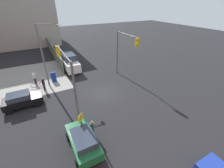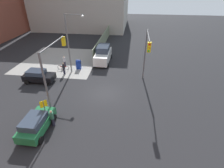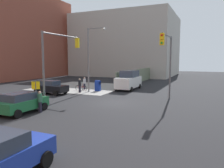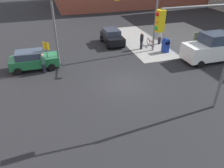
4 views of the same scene
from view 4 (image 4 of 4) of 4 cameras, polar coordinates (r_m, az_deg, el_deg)
The scene contains 14 objects.
ground_plane at distance 16.79m, azimuth 3.43°, elevation 0.04°, with size 120.00×120.00×0.00m, color black.
sidewalk_corner at distance 27.98m, azimuth 14.67°, elevation 11.62°, with size 12.00×12.00×0.01m, color gray.
traffic_signal_nw_corner at distance 18.69m, azimuth -8.35°, elevation 18.17°, with size 5.60×0.36×6.50m.
traffic_signal_se_corner at distance 12.60m, azimuth 23.01°, elevation 10.24°, with size 4.96×0.36×6.50m.
street_lamp_corner at distance 21.98m, azimuth 12.04°, elevation 19.77°, with size 0.71×2.66×8.00m.
warning_sign_two_way at distance 19.35m, azimuth -16.70°, elevation 8.35°, with size 0.48×0.48×2.40m.
mailbox_blue at distance 23.11m, azimuth 13.85°, elevation 9.90°, with size 0.56×0.64×1.43m.
sedan_green at distance 19.97m, azimuth -19.88°, elevation 6.00°, with size 4.00×2.02×1.62m.
hatchback_black at distance 24.79m, azimuth 0.01°, elevation 12.29°, with size 2.02×3.86×1.62m.
van_white_delivery at distance 22.30m, azimuth 25.00°, elevation 8.63°, with size 5.40×2.32×2.62m.
pedestrian_crossing at distance 18.93m, azimuth -17.47°, elevation 5.24°, with size 0.36×0.36×1.69m.
pedestrian_waiting at distance 23.41m, azimuth 7.75°, elevation 11.18°, with size 0.36×0.36×1.78m.
pedestrian_walking_north at distance 25.33m, azimuth 12.39°, elevation 12.07°, with size 0.36×0.36×1.67m.
bicycle_leaning_on_fence at distance 24.78m, azimuth 10.00°, elevation 10.63°, with size 0.05×1.75×0.97m.
Camera 4 is at (-5.26, -13.58, 8.35)m, focal length 35.00 mm.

